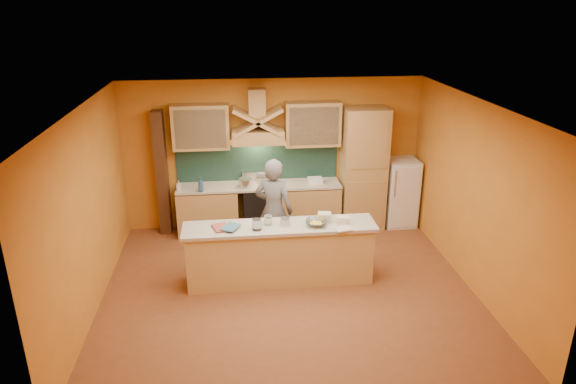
{
  "coord_description": "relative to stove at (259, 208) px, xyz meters",
  "views": [
    {
      "loc": [
        -0.76,
        -6.67,
        4.13
      ],
      "look_at": [
        0.09,
        0.9,
        1.24
      ],
      "focal_mm": 32.0,
      "sensor_mm": 36.0,
      "label": 1
    }
  ],
  "objects": [
    {
      "name": "island_body",
      "position": [
        0.2,
        -1.9,
        -0.01
      ],
      "size": [
        2.8,
        0.55,
        0.88
      ],
      "primitive_type": "cube",
      "color": "#DFB872",
      "rests_on": "floor"
    },
    {
      "name": "fridge",
      "position": [
        2.7,
        0.0,
        0.2
      ],
      "size": [
        0.58,
        0.6,
        1.3
      ],
      "primitive_type": "cube",
      "color": "white",
      "rests_on": "floor"
    },
    {
      "name": "bowl_back",
      "position": [
        1.1,
        -0.02,
        0.5
      ],
      "size": [
        0.24,
        0.24,
        0.07
      ],
      "primitive_type": "imported",
      "rotation": [
        0.0,
        0.0,
        -0.09
      ],
      "color": "silver",
      "rests_on": "counter_top"
    },
    {
      "name": "jar_small",
      "position": [
        0.03,
        -1.85,
        0.56
      ],
      "size": [
        0.12,
        0.12,
        0.14
      ],
      "primitive_type": "cylinder",
      "rotation": [
        0.0,
        0.0,
        0.0
      ],
      "color": "silver",
      "rests_on": "island_top"
    },
    {
      "name": "pot_large",
      "position": [
        -0.25,
        -0.11,
        0.53
      ],
      "size": [
        0.29,
        0.29,
        0.16
      ],
      "primitive_type": "cylinder",
      "rotation": [
        0.0,
        0.0,
        0.23
      ],
      "color": "#BCBBC3",
      "rests_on": "stove"
    },
    {
      "name": "trim_column_left",
      "position": [
        -1.75,
        0.15,
        0.7
      ],
      "size": [
        0.2,
        0.3,
        2.3
      ],
      "primitive_type": "cube",
      "color": "#472816",
      "rests_on": "floor"
    },
    {
      "name": "base_cabinet_right",
      "position": [
        0.95,
        0.0,
        -0.02
      ],
      "size": [
        1.1,
        0.6,
        0.86
      ],
      "primitive_type": "cube",
      "color": "tan",
      "rests_on": "floor"
    },
    {
      "name": "wall_back",
      "position": [
        0.3,
        0.3,
        0.95
      ],
      "size": [
        5.5,
        0.02,
        2.8
      ],
      "primitive_type": "cube",
      "color": "orange",
      "rests_on": "floor"
    },
    {
      "name": "book_upper",
      "position": [
        -0.62,
        -1.91,
        0.53
      ],
      "size": [
        0.33,
        0.36,
        0.02
      ],
      "primitive_type": "imported",
      "rotation": [
        0.0,
        0.0,
        -0.49
      ],
      "color": "teal",
      "rests_on": "island_top"
    },
    {
      "name": "backsplash",
      "position": [
        -0.0,
        0.28,
        0.8
      ],
      "size": [
        3.0,
        0.03,
        0.7
      ],
      "primitive_type": "cube",
      "color": "#17332C",
      "rests_on": "wall_back"
    },
    {
      "name": "wall_right",
      "position": [
        3.05,
        -2.2,
        0.95
      ],
      "size": [
        0.02,
        5.0,
        2.8
      ],
      "primitive_type": "cube",
      "color": "orange",
      "rests_on": "floor"
    },
    {
      "name": "mixing_bowl",
      "position": [
        0.74,
        -1.96,
        0.53
      ],
      "size": [
        0.37,
        0.37,
        0.08
      ],
      "primitive_type": "imported",
      "rotation": [
        0.0,
        0.0,
        -0.21
      ],
      "color": "silver",
      "rests_on": "island_top"
    },
    {
      "name": "hood_chimney",
      "position": [
        0.0,
        0.15,
        1.95
      ],
      "size": [
        0.3,
        0.3,
        0.5
      ],
      "primitive_type": "cube",
      "color": "tan",
      "rests_on": "wall_back"
    },
    {
      "name": "counter_top",
      "position": [
        -0.0,
        0.0,
        0.45
      ],
      "size": [
        3.0,
        0.62,
        0.04
      ],
      "primitive_type": "cube",
      "color": "beige",
      "rests_on": "base_cabinet_left"
    },
    {
      "name": "soap_bottle_b",
      "position": [
        -1.04,
        -0.26,
        0.6
      ],
      "size": [
        0.13,
        0.13,
        0.27
      ],
      "primitive_type": "imported",
      "rotation": [
        0.0,
        0.0,
        0.26
      ],
      "color": "#305984",
      "rests_on": "counter_top"
    },
    {
      "name": "pantry_column",
      "position": [
        1.95,
        0.0,
        0.7
      ],
      "size": [
        0.8,
        0.6,
        2.3
      ],
      "primitive_type": "cube",
      "color": "tan",
      "rests_on": "floor"
    },
    {
      "name": "cloth",
      "position": [
        1.11,
        -2.15,
        0.5
      ],
      "size": [
        0.27,
        0.23,
        0.02
      ],
      "primitive_type": "cube",
      "rotation": [
        0.0,
        0.0,
        0.21
      ],
      "color": "beige",
      "rests_on": "island_top"
    },
    {
      "name": "kitchen_scale",
      "position": [
        0.28,
        -1.91,
        0.54
      ],
      "size": [
        0.14,
        0.14,
        0.1
      ],
      "primitive_type": "cube",
      "rotation": [
        0.0,
        0.0,
        0.23
      ],
      "color": "silver",
      "rests_on": "island_top"
    },
    {
      "name": "wall_left",
      "position": [
        -2.45,
        -2.2,
        0.95
      ],
      "size": [
        0.02,
        5.0,
        2.8
      ],
      "primitive_type": "cube",
      "color": "orange",
      "rests_on": "floor"
    },
    {
      "name": "floor",
      "position": [
        0.3,
        -2.2,
        -0.45
      ],
      "size": [
        5.5,
        5.0,
        0.01
      ],
      "primitive_type": "cube",
      "color": "brown",
      "rests_on": "ground"
    },
    {
      "name": "person",
      "position": [
        0.17,
        -1.17,
        0.43
      ],
      "size": [
        0.76,
        0.65,
        1.76
      ],
      "primitive_type": "imported",
      "rotation": [
        0.0,
        0.0,
        2.72
      ],
      "color": "slate",
      "rests_on": "floor"
    },
    {
      "name": "book_lower",
      "position": [
        -0.78,
        -1.95,
        0.51
      ],
      "size": [
        0.3,
        0.35,
        0.03
      ],
      "primitive_type": "imported",
      "rotation": [
        0.0,
        0.0,
        0.3
      ],
      "color": "#AE473E",
      "rests_on": "island_top"
    },
    {
      "name": "base_cabinet_left",
      "position": [
        -0.95,
        0.0,
        -0.02
      ],
      "size": [
        1.1,
        0.6,
        0.86
      ],
      "primitive_type": "cube",
      "color": "tan",
      "rests_on": "floor"
    },
    {
      "name": "island_top",
      "position": [
        0.2,
        -1.9,
        0.47
      ],
      "size": [
        2.9,
        0.62,
        0.05
      ],
      "primitive_type": "cube",
      "color": "beige",
      "rests_on": "island_body"
    },
    {
      "name": "ceiling",
      "position": [
        0.3,
        -2.2,
        2.35
      ],
      "size": [
        5.5,
        5.0,
        0.01
      ],
      "primitive_type": "cube",
      "color": "white",
      "rests_on": "wall_back"
    },
    {
      "name": "grocery_bag_a",
      "position": [
        0.89,
        -1.82,
        0.56
      ],
      "size": [
        0.23,
        0.19,
        0.13
      ],
      "primitive_type": "cube",
      "rotation": [
        0.0,
        0.0,
        -0.18
      ],
      "color": "beige",
      "rests_on": "island_top"
    },
    {
      "name": "grocery_bag_b",
      "position": [
        1.15,
        -1.92,
        0.55
      ],
      "size": [
        0.2,
        0.17,
        0.11
      ],
      "primitive_type": "cube",
      "rotation": [
        0.0,
        0.0,
        -0.2
      ],
      "color": "#EEE0C4",
      "rests_on": "island_top"
    },
    {
      "name": "upper_cabinet_right",
      "position": [
        1.0,
        0.12,
        1.55
      ],
      "size": [
        1.0,
        0.35,
        0.8
      ],
      "primitive_type": "cube",
      "color": "tan",
      "rests_on": "wall_back"
    },
    {
      "name": "dish_rack",
      "position": [
        1.04,
        -0.02,
        0.52
      ],
      "size": [
        0.26,
        0.21,
        0.09
      ],
      "primitive_type": "cube",
      "rotation": [
        0.0,
        0.0,
        0.0
      ],
      "color": "white",
      "rests_on": "counter_top"
    },
    {
      "name": "upper_cabinet_left",
      "position": [
        -1.0,
        0.12,
        1.55
      ],
      "size": [
        1.0,
        0.35,
        0.8
      ],
      "primitive_type": "cube",
      "color": "tan",
      "rests_on": "wall_back"
    },
    {
      "name": "pot_small",
      "position": [
        0.06,
        0.09,
        0.52
      ],
      "size": [
        0.23,
        0.23,
        0.14
      ],
      "primitive_type": "cylinder",
      "rotation": [
        0.0,
        0.0,
        0.09
      ],
      "color": "silver",
      "rests_on": "stove"
    },
    {
      "name": "stove",
      "position": [
        0.0,
        0.0,
        0.0
      ],
      "size": [
        0.6,
        0.58,
        0.9
      ],
      "primitive_type": "cube",
      "color": "black",
      "rests_on": "floor"
    },
    {
      "name": "range_hood",
      "position": [
        0.0,
        0.05,
        1.37
      ],
      "size": [
        0.92,
        0.5,
        0.24
      ],
      "primitive_type": "cube",
      "color": "tan",
      "rests_on": "wall_back"
    },
    {
      "name": "jar_large",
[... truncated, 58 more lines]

